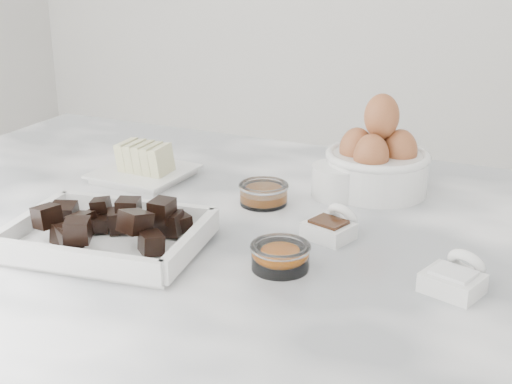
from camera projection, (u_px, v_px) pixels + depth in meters
marble_slab at (233, 239)px, 0.95m from camera, size 1.20×0.80×0.04m
chocolate_dish at (108, 230)px, 0.87m from camera, size 0.25×0.21×0.06m
butter_plate at (142, 166)px, 1.12m from camera, size 0.14×0.14×0.06m
sugar_ramekin at (338, 180)px, 1.04m from camera, size 0.08×0.08×0.05m
egg_bowl at (377, 161)px, 1.05m from camera, size 0.16×0.16×0.15m
honey_bowl at (264, 193)px, 1.01m from camera, size 0.07×0.07×0.03m
zest_bowl at (280, 255)px, 0.82m from camera, size 0.07×0.07×0.03m
vanilla_spoon at (332, 226)px, 0.91m from camera, size 0.07×0.08×0.04m
salt_spoon at (456, 277)px, 0.77m from camera, size 0.07×0.08×0.05m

